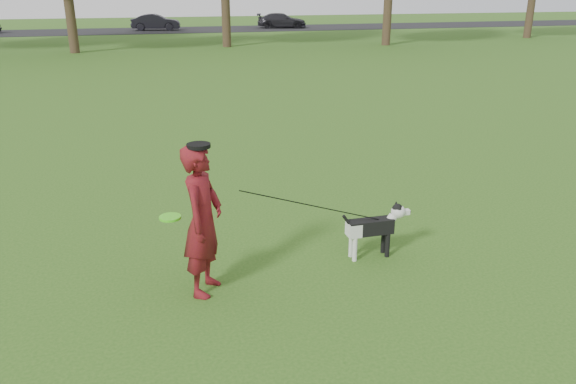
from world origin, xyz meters
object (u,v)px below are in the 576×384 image
object	(u,v)px
man	(203,221)
dog	(376,225)
car_right	(282,21)
car_mid	(156,22)

from	to	relation	value
man	dog	xyz separation A→B (m)	(2.16, 0.29, -0.42)
man	car_right	bearing A→B (deg)	11.21
car_right	car_mid	bearing A→B (deg)	105.33
dog	car_right	world-z (taller)	car_right
car_mid	car_right	distance (m)	9.93
car_mid	man	bearing A→B (deg)	-173.09
car_mid	car_right	bearing A→B (deg)	-81.04
car_right	dog	bearing A→B (deg)	-177.71
dog	car_right	size ratio (longest dim) A/B	0.23
dog	man	bearing A→B (deg)	-172.32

